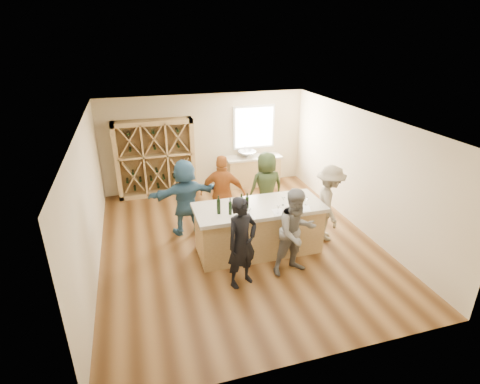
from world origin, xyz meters
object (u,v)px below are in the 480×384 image
object	(u,v)px
wine_bottle_b	(230,208)
person_far_right	(266,188)
tasting_counter_base	(259,230)
person_server	(329,203)
person_near_right	(296,232)
wine_bottle_d	(241,205)
person_far_mid	(223,193)
person_far_left	(186,197)
person_near_left	(242,243)
wine_bottle_a	(219,207)
wine_rack	(155,159)
wine_bottle_e	(247,204)
sink	(247,154)

from	to	relation	value
wine_bottle_b	person_far_right	size ratio (longest dim) A/B	0.15
tasting_counter_base	person_server	world-z (taller)	person_server
person_near_right	wine_bottle_d	bearing A→B (deg)	131.17
person_far_mid	person_far_left	world-z (taller)	person_far_mid
person_far_left	person_far_right	bearing A→B (deg)	174.38
person_near_left	wine_bottle_a	bearing A→B (deg)	81.26
person_near_left	person_near_right	xyz separation A→B (m)	(1.11, 0.07, -0.00)
wine_rack	wine_bottle_d	bearing A→B (deg)	-70.57
person_near_left	person_far_right	size ratio (longest dim) A/B	0.99
wine_bottle_e	person_far_left	xyz separation A→B (m)	(-1.05, 1.39, -0.32)
person_far_mid	person_far_left	bearing A→B (deg)	18.29
wine_bottle_b	person_server	size ratio (longest dim) A/B	0.15
wine_bottle_a	person_far_mid	bearing A→B (deg)	72.64
person_near_right	person_far_mid	bearing A→B (deg)	104.57
wine_bottle_b	wine_rack	bearing A→B (deg)	106.27
wine_bottle_d	person_far_right	xyz separation A→B (m)	(1.08, 1.48, -0.35)
tasting_counter_base	wine_bottle_a	xyz separation A→B (m)	(-0.89, -0.11, 0.73)
person_far_right	person_far_left	bearing A→B (deg)	-3.45
person_near_right	person_far_right	bearing A→B (deg)	76.25
person_near_left	wine_bottle_d	bearing A→B (deg)	52.04
person_server	person_far_left	size ratio (longest dim) A/B	0.97
person_far_right	sink	bearing A→B (deg)	-99.83
person_far_mid	person_far_left	size ratio (longest dim) A/B	1.02
sink	person_near_right	bearing A→B (deg)	-95.54
person_near_left	person_far_right	world-z (taller)	person_far_right
wine_bottle_a	person_near_left	bearing A→B (deg)	-76.58
sink	wine_bottle_e	xyz separation A→B (m)	(-1.18, -3.78, 0.22)
wine_bottle_e	person_near_left	xyz separation A→B (m)	(-0.37, -0.88, -0.34)
sink	person_server	bearing A→B (deg)	-77.26
person_near_left	person_far_left	distance (m)	2.38
wine_bottle_a	wine_bottle_d	world-z (taller)	wine_bottle_d
wine_rack	person_far_right	xyz separation A→B (m)	(2.46, -2.43, -0.20)
tasting_counter_base	person_far_right	size ratio (longest dim) A/B	1.45
person_near_left	wine_rack	bearing A→B (deg)	81.50
wine_rack	person_near_right	size ratio (longest dim) A/B	1.24
person_far_right	wine_bottle_d	bearing A→B (deg)	49.98
wine_rack	sink	bearing A→B (deg)	-1.49
wine_rack	person_far_mid	bearing A→B (deg)	-61.93
person_near_right	wine_bottle_e	bearing A→B (deg)	123.61
wine_rack	person_far_right	bearing A→B (deg)	-44.72
wine_bottle_b	person_far_left	xyz separation A→B (m)	(-0.68, 1.48, -0.31)
sink	person_far_right	world-z (taller)	person_far_right
sink	tasting_counter_base	bearing A→B (deg)	-103.46
sink	wine_bottle_d	xyz separation A→B (m)	(-1.32, -3.84, 0.23)
person_near_left	wine_bottle_b	bearing A→B (deg)	68.07
person_near_left	wine_bottle_e	bearing A→B (deg)	44.95
person_near_right	person_far_left	distance (m)	2.84
person_server	person_far_mid	bearing A→B (deg)	80.07
person_far_left	person_near_left	bearing A→B (deg)	100.51
tasting_counter_base	wine_bottle_a	world-z (taller)	wine_bottle_a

